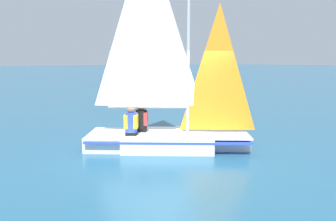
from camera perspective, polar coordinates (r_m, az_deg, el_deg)
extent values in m
plane|color=#235675|center=(8.68, 0.00, -6.37)|extent=(260.00, 260.00, 0.00)
cube|color=white|center=(8.63, 0.00, -5.17)|extent=(2.80, 2.69, 0.37)
cube|color=white|center=(8.74, 10.60, -5.15)|extent=(1.30, 1.30, 0.37)
cube|color=white|center=(8.82, -10.49, -5.02)|extent=(1.61, 1.69, 0.37)
cube|color=blue|center=(8.60, 0.00, -4.40)|extent=(4.21, 3.78, 0.05)
cube|color=silver|center=(8.63, 7.53, -3.84)|extent=(2.39, 2.34, 0.04)
cylinder|color=#B7B7BC|center=(8.40, 3.60, 13.47)|extent=(0.08, 0.08, 5.17)
cylinder|color=#B7B7BC|center=(8.49, -3.52, 0.65)|extent=(1.68, 1.32, 0.07)
pyramid|color=white|center=(8.46, -3.67, 15.50)|extent=(1.59, 1.24, 4.32)
pyramid|color=orange|center=(8.44, 8.81, 7.35)|extent=(1.13, 0.89, 3.20)
cube|color=black|center=(8.96, -13.83, -5.28)|extent=(0.08, 0.07, 0.26)
cube|color=black|center=(8.84, -4.64, -4.57)|extent=(0.37, 0.36, 0.45)
cylinder|color=black|center=(8.74, -4.67, -1.54)|extent=(0.42, 0.42, 0.50)
cube|color=red|center=(8.74, -4.68, -1.38)|extent=(0.43, 0.41, 0.35)
sphere|color=#A87A56|center=(8.69, -4.70, 0.72)|extent=(0.22, 0.22, 0.22)
cube|color=black|center=(8.46, -6.39, -5.21)|extent=(0.37, 0.36, 0.45)
cylinder|color=blue|center=(8.36, -6.44, -2.05)|extent=(0.42, 0.42, 0.50)
cube|color=yellow|center=(8.35, -6.45, -1.88)|extent=(0.43, 0.41, 0.35)
sphere|color=#A87A56|center=(8.30, -6.49, 0.32)|extent=(0.22, 0.22, 0.22)
cylinder|color=white|center=(8.29, -6.50, 0.88)|extent=(0.29, 0.29, 0.06)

